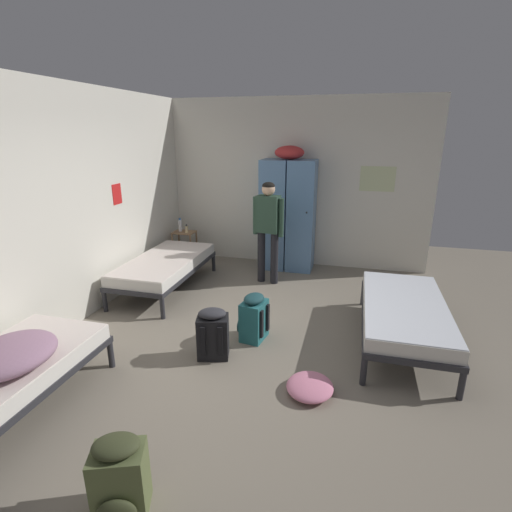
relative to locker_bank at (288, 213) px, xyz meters
name	(u,v)px	position (x,y,z in m)	size (l,w,h in m)	color
ground_plane	(249,344)	(0.06, -2.66, -0.97)	(9.40, 9.40, 0.00)	gray
room_backdrop	(187,196)	(-1.20, -1.36, 0.45)	(4.53, 5.93, 2.84)	silver
locker_bank	(288,213)	(0.00, 0.00, 0.00)	(0.90, 0.55, 2.07)	#5B84B2
shelf_unit	(185,244)	(-1.85, -0.18, -0.62)	(0.38, 0.30, 0.57)	#99704C
bed_left_rear	(165,265)	(-1.60, -1.42, -0.59)	(0.90, 1.90, 0.49)	#28282D
bed_right	(404,311)	(1.72, -2.18, -0.59)	(0.90, 1.90, 0.49)	#28282D
bedding_heap	(11,354)	(-1.46, -4.26, -0.37)	(0.64, 0.73, 0.21)	gray
person_traveler	(268,224)	(-0.17, -0.77, -0.02)	(0.49, 0.25, 1.58)	black
water_bottle	(180,225)	(-1.93, -0.16, -0.29)	(0.06, 0.06, 0.24)	white
lotion_bottle	(187,229)	(-1.78, -0.22, -0.34)	(0.05, 0.05, 0.15)	beige
backpack_olive	(120,479)	(-0.17, -4.81, -0.71)	(0.38, 0.40, 0.55)	#566038
backpack_teal	(253,318)	(0.07, -2.53, -0.71)	(0.37, 0.36, 0.55)	#23666B
backpack_black	(213,334)	(-0.24, -2.99, -0.71)	(0.37, 0.38, 0.55)	black
clothes_pile_pink	(310,387)	(0.83, -3.34, -0.91)	(0.43, 0.46, 0.12)	pink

